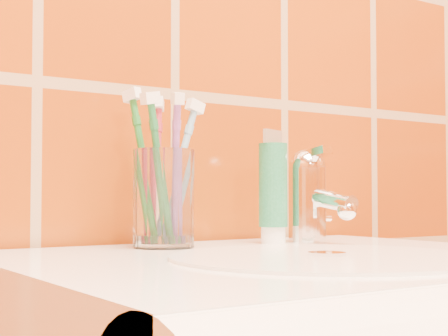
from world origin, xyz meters
TOP-DOWN VIEW (x-y plane):
  - glass_tumbler at (-0.06, 1.11)m, footprint 0.07×0.07m
  - toothpaste_tube at (0.08, 1.10)m, footprint 0.04×0.04m
  - faucet at (0.14, 1.09)m, footprint 0.05×0.11m
  - toothbrush_0 at (-0.06, 1.10)m, footprint 0.05×0.09m
  - toothbrush_1 at (-0.08, 1.10)m, footprint 0.07×0.06m
  - toothbrush_2 at (-0.06, 1.13)m, footprint 0.09×0.10m
  - toothbrush_3 at (-0.04, 1.12)m, footprint 0.09×0.08m
  - toothbrush_4 at (-0.08, 1.13)m, footprint 0.07×0.11m

SIDE VIEW (x-z plane):
  - glass_tumbler at x=-0.06m, z-range 0.85..0.96m
  - faucet at x=0.14m, z-range 0.85..0.97m
  - toothpaste_tube at x=0.08m, z-range 0.85..0.99m
  - toothbrush_3 at x=-0.04m, z-range 0.85..1.03m
  - toothbrush_1 at x=-0.08m, z-range 0.84..1.03m
  - toothbrush_0 at x=-0.06m, z-range 0.84..1.03m
  - toothbrush_2 at x=-0.06m, z-range 0.84..1.03m
  - toothbrush_4 at x=-0.08m, z-range 0.84..1.04m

